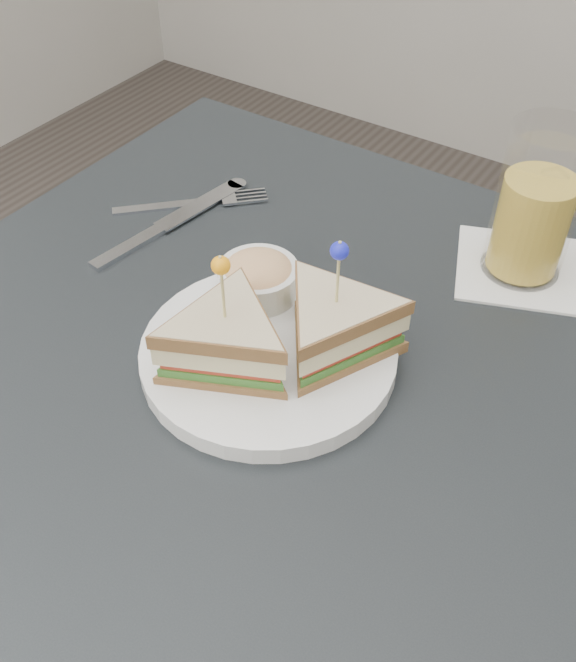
{
  "coord_description": "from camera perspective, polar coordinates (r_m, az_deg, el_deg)",
  "views": [
    {
      "loc": [
        0.27,
        -0.38,
        1.25
      ],
      "look_at": [
        0.01,
        0.01,
        0.8
      ],
      "focal_mm": 40.0,
      "sensor_mm": 36.0,
      "label": 1
    }
  ],
  "objects": [
    {
      "name": "cutlery_fork",
      "position": [
        0.9,
        -6.95,
        9.85
      ],
      "size": [
        0.14,
        0.14,
        0.01
      ],
      "rotation": [
        0.0,
        0.0,
        -0.79
      ],
      "color": "silver",
      "rests_on": "table"
    },
    {
      "name": "drink_set",
      "position": [
        0.79,
        18.53,
        8.71
      ],
      "size": [
        0.17,
        0.17,
        0.17
      ],
      "rotation": [
        0.0,
        0.0,
        0.37
      ],
      "color": "white",
      "rests_on": "table"
    },
    {
      "name": "cutlery_knife",
      "position": [
        0.86,
        -9.37,
        8.11
      ],
      "size": [
        0.05,
        0.23,
        0.01
      ],
      "rotation": [
        0.0,
        0.0,
        -0.14
      ],
      "color": "silver",
      "rests_on": "table"
    },
    {
      "name": "table",
      "position": [
        0.74,
        -1.09,
        -7.27
      ],
      "size": [
        0.8,
        0.8,
        0.75
      ],
      "color": "black",
      "rests_on": "ground"
    },
    {
      "name": "plate_meal",
      "position": [
        0.66,
        -0.96,
        -0.07
      ],
      "size": [
        0.28,
        0.26,
        0.14
      ],
      "rotation": [
        0.0,
        0.0,
        -0.09
      ],
      "color": "white",
      "rests_on": "table"
    }
  ]
}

